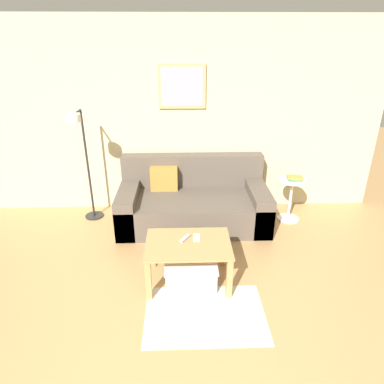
{
  "coord_description": "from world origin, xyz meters",
  "views": [
    {
      "loc": [
        0.07,
        -1.2,
        2.28
      ],
      "look_at": [
        0.17,
        1.94,
        0.85
      ],
      "focal_mm": 32.0,
      "sensor_mm": 36.0,
      "label": 1
    }
  ],
  "objects_px": {
    "storage_bin": "(191,273)",
    "cell_phone": "(197,238)",
    "coffee_table": "(188,251)",
    "side_table": "(291,196)",
    "couch": "(193,202)",
    "book_stack": "(295,178)",
    "floor_lamp": "(82,155)",
    "remote_control": "(185,238)"
  },
  "relations": [
    {
      "from": "storage_bin",
      "to": "cell_phone",
      "type": "distance_m",
      "value": 0.36
    },
    {
      "from": "coffee_table",
      "to": "side_table",
      "type": "height_order",
      "value": "side_table"
    },
    {
      "from": "couch",
      "to": "storage_bin",
      "type": "height_order",
      "value": "couch"
    },
    {
      "from": "couch",
      "to": "side_table",
      "type": "relative_size",
      "value": 3.31
    },
    {
      "from": "couch",
      "to": "book_stack",
      "type": "distance_m",
      "value": 1.37
    },
    {
      "from": "storage_bin",
      "to": "book_stack",
      "type": "distance_m",
      "value": 1.97
    },
    {
      "from": "book_stack",
      "to": "cell_phone",
      "type": "height_order",
      "value": "book_stack"
    },
    {
      "from": "couch",
      "to": "floor_lamp",
      "type": "relative_size",
      "value": 1.29
    },
    {
      "from": "floor_lamp",
      "to": "cell_phone",
      "type": "xyz_separation_m",
      "value": [
        1.37,
        -1.15,
        -0.5
      ]
    },
    {
      "from": "book_stack",
      "to": "remote_control",
      "type": "relative_size",
      "value": 1.44
    },
    {
      "from": "couch",
      "to": "floor_lamp",
      "type": "distance_m",
      "value": 1.52
    },
    {
      "from": "remote_control",
      "to": "coffee_table",
      "type": "bearing_deg",
      "value": -35.26
    },
    {
      "from": "floor_lamp",
      "to": "cell_phone",
      "type": "relative_size",
      "value": 10.64
    },
    {
      "from": "remote_control",
      "to": "book_stack",
      "type": "bearing_deg",
      "value": 72.75
    },
    {
      "from": "couch",
      "to": "side_table",
      "type": "distance_m",
      "value": 1.31
    },
    {
      "from": "remote_control",
      "to": "floor_lamp",
      "type": "bearing_deg",
      "value": 170.49
    },
    {
      "from": "remote_control",
      "to": "storage_bin",
      "type": "bearing_deg",
      "value": -32.89
    },
    {
      "from": "side_table",
      "to": "cell_phone",
      "type": "xyz_separation_m",
      "value": [
        -1.31,
        -1.16,
        0.1
      ]
    },
    {
      "from": "book_stack",
      "to": "coffee_table",
      "type": "bearing_deg",
      "value": -138.47
    },
    {
      "from": "couch",
      "to": "coffee_table",
      "type": "relative_size",
      "value": 2.3
    },
    {
      "from": "side_table",
      "to": "book_stack",
      "type": "height_order",
      "value": "book_stack"
    },
    {
      "from": "coffee_table",
      "to": "side_table",
      "type": "relative_size",
      "value": 1.44
    },
    {
      "from": "storage_bin",
      "to": "remote_control",
      "type": "bearing_deg",
      "value": 113.57
    },
    {
      "from": "side_table",
      "to": "cell_phone",
      "type": "bearing_deg",
      "value": -138.56
    },
    {
      "from": "side_table",
      "to": "couch",
      "type": "bearing_deg",
      "value": 179.82
    },
    {
      "from": "book_stack",
      "to": "storage_bin",
      "type": "bearing_deg",
      "value": -136.9
    },
    {
      "from": "side_table",
      "to": "cell_phone",
      "type": "distance_m",
      "value": 1.75
    },
    {
      "from": "storage_bin",
      "to": "cell_phone",
      "type": "bearing_deg",
      "value": 65.71
    },
    {
      "from": "couch",
      "to": "coffee_table",
      "type": "xyz_separation_m",
      "value": [
        -0.09,
        -1.25,
        0.08
      ]
    },
    {
      "from": "couch",
      "to": "cell_phone",
      "type": "height_order",
      "value": "couch"
    },
    {
      "from": "floor_lamp",
      "to": "book_stack",
      "type": "height_order",
      "value": "floor_lamp"
    },
    {
      "from": "book_stack",
      "to": "cell_phone",
      "type": "relative_size",
      "value": 1.54
    },
    {
      "from": "storage_bin",
      "to": "book_stack",
      "type": "xyz_separation_m",
      "value": [
        1.4,
        1.31,
        0.48
      ]
    },
    {
      "from": "storage_bin",
      "to": "book_stack",
      "type": "bearing_deg",
      "value": 43.1
    },
    {
      "from": "cell_phone",
      "to": "side_table",
      "type": "bearing_deg",
      "value": 44.3
    },
    {
      "from": "coffee_table",
      "to": "storage_bin",
      "type": "height_order",
      "value": "coffee_table"
    },
    {
      "from": "coffee_table",
      "to": "floor_lamp",
      "type": "bearing_deg",
      "value": 135.81
    },
    {
      "from": "floor_lamp",
      "to": "book_stack",
      "type": "xyz_separation_m",
      "value": [
        2.7,
        0.02,
        -0.34
      ]
    },
    {
      "from": "side_table",
      "to": "book_stack",
      "type": "xyz_separation_m",
      "value": [
        0.02,
        0.01,
        0.26
      ]
    },
    {
      "from": "cell_phone",
      "to": "couch",
      "type": "bearing_deg",
      "value": 92.8
    },
    {
      "from": "remote_control",
      "to": "cell_phone",
      "type": "distance_m",
      "value": 0.12
    },
    {
      "from": "coffee_table",
      "to": "couch",
      "type": "bearing_deg",
      "value": 85.92
    }
  ]
}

